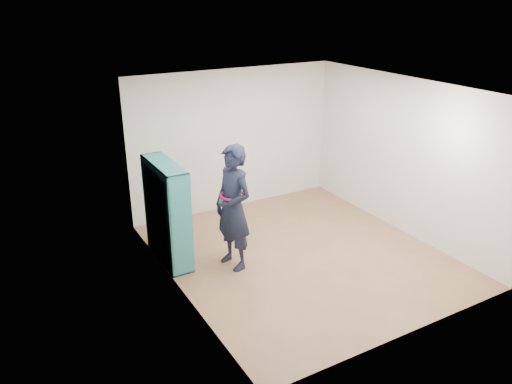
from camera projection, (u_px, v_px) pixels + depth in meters
floor at (301, 255)px, 7.83m from camera, size 4.50×4.50×0.00m
ceiling at (307, 88)px, 6.86m from camera, size 4.50×4.50×0.00m
wall_left at (176, 203)px, 6.43m from camera, size 0.02×4.50×2.60m
wall_right at (403, 156)px, 8.26m from camera, size 0.02×4.50×2.60m
wall_back at (234, 140)px, 9.16m from camera, size 4.00×0.02×2.60m
wall_front at (419, 238)px, 5.53m from camera, size 4.00×0.02×2.60m
bookshelf at (166, 215)px, 7.44m from camera, size 0.34×1.16×1.55m
person at (233, 208)px, 7.19m from camera, size 0.58×0.76×1.88m
smartphone at (221, 200)px, 7.12m from camera, size 0.05×0.10×0.13m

